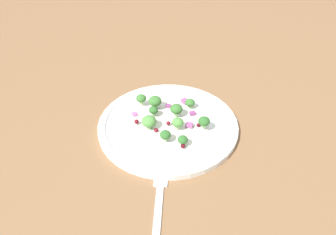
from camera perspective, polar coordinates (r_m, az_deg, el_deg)
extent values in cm
cube|color=brown|center=(72.88, 2.42, -1.60)|extent=(180.00, 180.00, 2.00)
cylinder|color=white|center=(70.76, 0.00, -1.32)|extent=(28.71, 28.71, 1.20)
torus|color=white|center=(70.38, 0.00, -0.95)|extent=(27.41, 27.41, 1.00)
cylinder|color=white|center=(70.31, 0.00, -0.89)|extent=(16.65, 16.65, 0.20)
cylinder|color=#8EB77A|center=(68.35, 5.97, -1.30)|extent=(0.88, 0.88, 0.88)
ellipsoid|color=#2D6028|center=(67.67, 6.02, -0.62)|extent=(2.35, 2.35, 1.76)
cylinder|color=#8EB77A|center=(71.67, -2.40, 0.84)|extent=(0.72, 0.72, 0.72)
ellipsoid|color=#2D6028|center=(71.14, -2.42, 1.39)|extent=(1.93, 1.93, 1.45)
cylinder|color=#9EC684|center=(73.37, -2.14, 1.96)|extent=(1.04, 1.04, 1.04)
ellipsoid|color=#386B2D|center=(72.63, -2.16, 2.75)|extent=(2.76, 2.76, 2.07)
cylinder|color=#ADD18E|center=(68.26, 1.62, -1.50)|extent=(0.88, 0.88, 0.88)
ellipsoid|color=#4C843D|center=(67.58, 1.64, -0.83)|extent=(2.34, 2.34, 1.75)
cylinder|color=#8EB77A|center=(74.03, 3.66, 1.90)|extent=(0.79, 0.79, 0.79)
ellipsoid|color=#386B2D|center=(73.47, 3.69, 2.49)|extent=(2.11, 2.11, 1.58)
cylinder|color=#ADD18E|center=(74.38, -4.45, 2.59)|extent=(0.82, 0.82, 0.82)
ellipsoid|color=#386B2D|center=(73.81, -4.49, 3.20)|extent=(2.17, 2.17, 1.63)
cylinder|color=#9EC684|center=(64.79, 2.45, -4.26)|extent=(0.73, 0.73, 0.73)
ellipsoid|color=#2D6028|center=(64.20, 2.47, -3.69)|extent=(1.95, 1.95, 1.47)
cylinder|color=#ADD18E|center=(65.44, -0.44, -3.51)|extent=(0.80, 0.80, 0.80)
ellipsoid|color=#2D6028|center=(64.80, -0.44, -2.88)|extent=(2.12, 2.12, 1.59)
cylinder|color=#8EB77A|center=(68.74, -3.14, -1.49)|extent=(1.11, 1.11, 1.11)
ellipsoid|color=#4C843D|center=(67.89, -3.17, -0.64)|extent=(2.96, 2.96, 2.22)
cylinder|color=#9EC684|center=(71.40, 1.39, 0.70)|extent=(0.97, 0.97, 0.97)
ellipsoid|color=#386B2D|center=(70.68, 1.41, 1.44)|extent=(2.60, 2.60, 1.95)
sphere|color=#4C0A14|center=(69.38, 5.09, -1.28)|extent=(0.84, 0.84, 0.84)
sphere|color=maroon|center=(69.07, 0.04, -0.96)|extent=(0.84, 0.84, 0.84)
sphere|color=#4C0A14|center=(64.17, 2.49, -4.74)|extent=(0.91, 0.91, 0.91)
sphere|color=maroon|center=(67.81, -1.98, -2.11)|extent=(0.85, 0.85, 0.85)
sphere|color=maroon|center=(69.48, 1.15, -0.58)|extent=(0.83, 0.83, 0.83)
sphere|color=maroon|center=(69.57, -5.26, -0.68)|extent=(0.94, 0.94, 0.94)
sphere|color=maroon|center=(66.16, -0.61, -3.05)|extent=(0.97, 0.97, 0.97)
cube|color=#843D75|center=(72.15, 4.10, 0.73)|extent=(1.50, 1.28, 0.46)
cube|color=#843D75|center=(74.22, 0.03, 1.94)|extent=(1.10, 1.00, 0.57)
cube|color=#934C84|center=(75.28, 2.86, 2.79)|extent=(1.95, 1.94, 0.59)
cube|color=#934C84|center=(68.94, 3.58, -1.23)|extent=(1.55, 1.40, 0.57)
cube|color=#A35B93|center=(72.34, -5.58, 0.49)|extent=(1.49, 1.56, 0.46)
cube|color=silver|center=(55.43, -1.86, -17.35)|extent=(2.17, 15.05, 0.50)
cube|color=silver|center=(61.06, -1.18, -10.08)|extent=(2.63, 3.75, 0.50)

